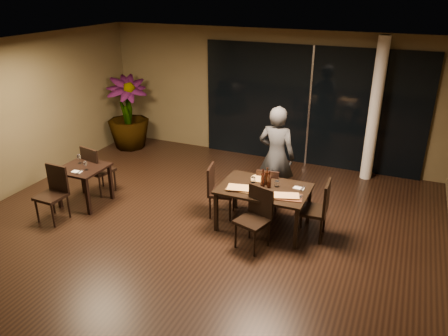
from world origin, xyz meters
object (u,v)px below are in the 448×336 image
chair_side_far (96,168)px  bottle_c (267,176)px  chair_main_left (217,188)px  side_table (83,173)px  bottle_a (263,178)px  potted_plant (128,113)px  main_table (264,192)px  diner (276,156)px  chair_main_near (256,215)px  chair_side_near (54,190)px  chair_main_right (318,207)px  bottle_b (269,179)px  chair_main_far (268,188)px

chair_side_far → bottle_c: (3.45, 0.22, 0.34)m
chair_main_left → chair_side_far: bearing=81.7°
side_table → bottle_a: size_ratio=2.46×
chair_main_left → bottle_c: bearing=-98.3°
chair_side_far → potted_plant: potted_plant is taller
main_table → bottle_c: bottle_c is taller
diner → potted_plant: size_ratio=1.05×
chair_main_near → chair_main_left: bearing=162.3°
side_table → potted_plant: 3.10m
chair_side_near → bottle_a: (3.47, 1.19, 0.36)m
side_table → chair_main_right: bearing=7.0°
chair_main_left → bottle_b: 1.04m
chair_main_right → chair_main_left: bearing=-93.9°
bottle_a → chair_main_near: bearing=-80.5°
chair_main_far → chair_side_near: bearing=20.3°
main_table → potted_plant: 5.03m
chair_main_near → bottle_c: size_ratio=3.15×
main_table → chair_main_far: bearing=99.7°
main_table → chair_main_far: 0.57m
side_table → bottle_b: bottle_b is taller
diner → chair_main_near: bearing=99.2°
chair_side_near → diner: 4.04m
potted_plant → bottle_b: size_ratio=6.01×
chair_main_right → bottle_a: bottle_a is taller
chair_main_right → bottle_a: size_ratio=3.15×
main_table → chair_main_right: 0.92m
potted_plant → bottle_c: potted_plant is taller
chair_main_far → chair_main_right: size_ratio=0.86×
chair_main_right → potted_plant: bearing=-116.7°
chair_main_far → bottle_a: bearing=90.1°
chair_main_far → chair_main_right: (1.01, -0.50, 0.08)m
diner → bottle_c: bearing=99.6°
chair_main_far → diner: bearing=-96.6°
chair_main_far → chair_main_near: bearing=91.9°
side_table → chair_main_near: (3.47, -0.09, -0.07)m
chair_side_near → bottle_c: size_ratio=3.14×
diner → potted_plant: 4.56m
chair_main_far → bottle_c: (0.09, -0.39, 0.42)m
chair_main_left → chair_side_far: (-2.55, -0.16, 0.03)m
main_table → chair_main_left: 0.91m
chair_main_right → bottle_c: bearing=-98.9°
chair_main_far → potted_plant: potted_plant is taller
chair_side_far → bottle_a: bottle_a is taller
chair_main_far → bottle_a: bottle_a is taller
diner → bottle_a: diner is taller
chair_main_right → bottle_a: 1.01m
chair_side_far → diner: (3.36, 1.04, 0.39)m
chair_side_near → diner: diner is taller
chair_main_near → chair_main_left: (-0.97, 0.66, -0.02)m
main_table → chair_side_near: chair_side_near is taller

